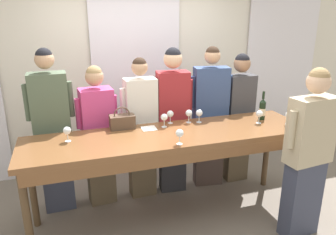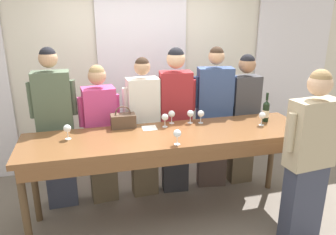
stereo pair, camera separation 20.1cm
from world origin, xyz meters
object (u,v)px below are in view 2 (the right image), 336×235
at_px(wine_glass_back_mid, 292,118).
at_px(wine_glass_front_left, 165,118).
at_px(wine_glass_front_right, 262,116).
at_px(guest_olive_jacket, 56,129).
at_px(guest_cream_sweater, 144,127).
at_px(guest_pink_top, 101,134).
at_px(tasting_bar, 170,143).
at_px(wine_glass_center_left, 190,114).
at_px(wine_glass_center_mid, 67,129).
at_px(guest_striped_shirt, 175,119).
at_px(host_pouring, 309,157).
at_px(guest_beige_cap, 243,117).
at_px(handbag, 123,120).
at_px(wine_glass_front_mid, 177,134).
at_px(wine_glass_center_right, 201,114).
at_px(guest_navy_coat, 214,117).
at_px(wine_glass_back_left, 172,114).
at_px(wine_bottle, 266,111).

bearing_deg(wine_glass_back_mid, wine_glass_front_left, 165.42).
xyz_separation_m(wine_glass_front_right, guest_olive_jacket, (-2.21, 0.58, -0.16)).
bearing_deg(guest_cream_sweater, guest_pink_top, -180.00).
bearing_deg(guest_olive_jacket, tasting_bar, -27.64).
xyz_separation_m(wine_glass_center_left, wine_glass_center_mid, (-1.32, -0.16, 0.00)).
relative_size(guest_striped_shirt, host_pouring, 1.05).
distance_m(wine_glass_center_left, guest_beige_cap, 0.91).
bearing_deg(host_pouring, handbag, 148.84).
bearing_deg(wine_glass_front_mid, wine_glass_center_right, 51.14).
relative_size(wine_glass_front_left, guest_olive_jacket, 0.08).
xyz_separation_m(wine_glass_center_left, wine_glass_back_mid, (1.03, -0.40, 0.00)).
bearing_deg(wine_glass_center_right, tasting_bar, -148.35).
distance_m(wine_glass_front_right, host_pouring, 0.71).
height_order(wine_glass_front_mid, wine_glass_back_mid, same).
height_order(tasting_bar, wine_glass_center_mid, wine_glass_center_mid).
relative_size(guest_olive_jacket, guest_navy_coat, 1.02).
bearing_deg(wine_glass_center_right, host_pouring, -49.89).
bearing_deg(tasting_bar, guest_cream_sweater, 105.67).
relative_size(tasting_bar, guest_cream_sweater, 1.73).
distance_m(tasting_bar, wine_glass_back_left, 0.40).
relative_size(tasting_bar, wine_glass_front_left, 19.92).
relative_size(wine_glass_back_left, guest_pink_top, 0.09).
distance_m(wine_glass_front_mid, wine_glass_center_mid, 1.08).
bearing_deg(guest_olive_jacket, wine_glass_front_mid, -37.21).
xyz_separation_m(guest_pink_top, host_pouring, (1.85, -1.25, 0.05)).
bearing_deg(guest_beige_cap, host_pouring, -87.77).
bearing_deg(guest_striped_shirt, guest_olive_jacket, 180.00).
xyz_separation_m(wine_glass_front_left, wine_glass_center_left, (0.31, 0.06, 0.00)).
relative_size(guest_cream_sweater, guest_striped_shirt, 0.95).
xyz_separation_m(wine_glass_front_mid, wine_glass_front_right, (1.05, 0.30, 0.00)).
height_order(guest_pink_top, guest_navy_coat, guest_navy_coat).
xyz_separation_m(wine_glass_center_right, wine_glass_back_mid, (0.91, -0.37, 0.00)).
relative_size(wine_glass_back_mid, host_pouring, 0.09).
xyz_separation_m(wine_bottle, guest_olive_jacket, (-2.32, 0.47, -0.17)).
height_order(guest_striped_shirt, host_pouring, guest_striped_shirt).
distance_m(wine_bottle, wine_glass_front_right, 0.15).
height_order(wine_glass_front_right, guest_striped_shirt, guest_striped_shirt).
height_order(tasting_bar, guest_olive_jacket, guest_olive_jacket).
relative_size(wine_glass_front_right, guest_navy_coat, 0.08).
height_order(wine_glass_front_right, guest_cream_sweater, guest_cream_sweater).
relative_size(tasting_bar, wine_glass_center_mid, 19.92).
xyz_separation_m(wine_glass_center_left, guest_beige_cap, (0.82, 0.32, -0.21)).
relative_size(wine_bottle, wine_glass_front_left, 2.24).
bearing_deg(wine_glass_center_left, wine_bottle, -10.42).
relative_size(guest_pink_top, guest_beige_cap, 0.97).
height_order(wine_glass_center_left, guest_cream_sweater, guest_cream_sweater).
bearing_deg(wine_glass_front_right, host_pouring, -78.91).
bearing_deg(tasting_bar, host_pouring, -28.52).
xyz_separation_m(guest_olive_jacket, guest_beige_cap, (2.29, 0.00, -0.05)).
xyz_separation_m(wine_glass_front_mid, wine_glass_center_left, (0.31, 0.56, -0.00)).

